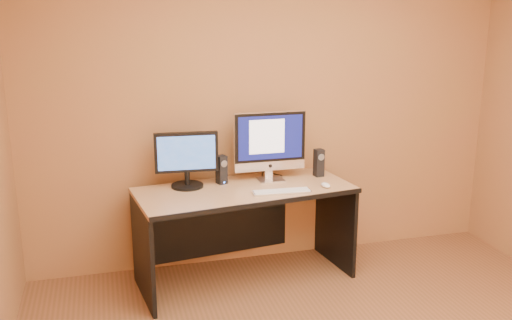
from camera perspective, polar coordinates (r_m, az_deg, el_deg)
name	(u,v)px	position (r m, az deg, el deg)	size (l,w,h in m)	color
walls	(387,173)	(2.87, 12.95, -1.26)	(4.00, 4.00, 2.60)	#935B3B
desk	(245,234)	(4.48, -1.11, -7.45)	(1.63, 0.71, 0.76)	tan
imac	(271,146)	(4.49, 1.48, 1.42)	(0.58, 0.21, 0.56)	silver
second_monitor	(187,160)	(4.36, -6.96, 0.00)	(0.49, 0.24, 0.43)	black
speaker_left	(222,170)	(4.45, -3.47, -0.97)	(0.07, 0.07, 0.22)	black
speaker_right	(319,163)	(4.67, 6.30, -0.28)	(0.07, 0.07, 0.22)	black
keyboard	(282,191)	(4.25, 2.60, -3.16)	(0.44, 0.12, 0.02)	silver
mouse	(326,185)	(4.40, 6.98, -2.49)	(0.06, 0.10, 0.04)	white
cable_a	(271,173)	(4.73, 1.52, -1.34)	(0.01, 0.01, 0.22)	black
cable_b	(262,174)	(4.71, 0.64, -1.40)	(0.01, 0.01, 0.18)	black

